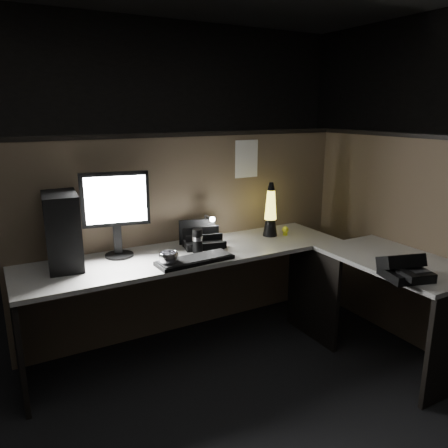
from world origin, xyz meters
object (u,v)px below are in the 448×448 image
lava_lamp (270,214)px  desk_phone (404,269)px  keyboard (195,260)px  pc_tower (62,229)px  monitor (116,206)px

lava_lamp → desk_phone: (0.18, -1.12, -0.12)m
keyboard → desk_phone: size_ratio=1.71×
pc_tower → lava_lamp: bearing=2.1°
monitor → keyboard: 0.63m
pc_tower → lava_lamp: 1.53m
lava_lamp → desk_phone: bearing=-81.0°
lava_lamp → pc_tower: bearing=176.5°
keyboard → lava_lamp: lava_lamp is taller
monitor → pc_tower: bearing=-170.3°
monitor → desk_phone: 1.84m
monitor → lava_lamp: size_ratio=1.35×
pc_tower → monitor: size_ratio=0.82×
monitor → desk_phone: bearing=-31.6°
pc_tower → keyboard: bearing=-20.5°
keyboard → pc_tower: bearing=150.1°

